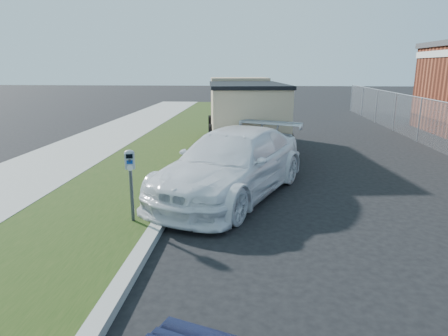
{
  "coord_description": "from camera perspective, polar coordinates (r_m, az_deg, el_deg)",
  "views": [
    {
      "loc": [
        -0.8,
        -6.96,
        3.03
      ],
      "look_at": [
        -1.4,
        1.0,
        1.0
      ],
      "focal_mm": 32.0,
      "sensor_mm": 36.0,
      "label": 1
    }
  ],
  "objects": [
    {
      "name": "ground",
      "position": [
        7.63,
        10.1,
        -9.36
      ],
      "size": [
        120.0,
        120.0,
        0.0
      ],
      "primitive_type": "plane",
      "color": "black",
      "rests_on": "ground"
    },
    {
      "name": "streetside",
      "position": [
        10.57,
        -22.73,
        -3.15
      ],
      "size": [
        6.12,
        50.0,
        0.15
      ],
      "color": "gray",
      "rests_on": "ground"
    },
    {
      "name": "parking_meter",
      "position": [
        7.71,
        -13.24,
        -0.28
      ],
      "size": [
        0.22,
        0.17,
        1.4
      ],
      "rotation": [
        0.0,
        0.0,
        0.26
      ],
      "color": "#3F4247",
      "rests_on": "ground"
    },
    {
      "name": "white_wagon",
      "position": [
        9.63,
        1.36,
        0.77
      ],
      "size": [
        4.13,
        5.81,
        1.56
      ],
      "primitive_type": "imported",
      "rotation": [
        0.0,
        0.0,
        -0.4
      ],
      "color": "white",
      "rests_on": "ground"
    },
    {
      "name": "dump_truck",
      "position": [
        15.4,
        2.78,
        8.37
      ],
      "size": [
        3.3,
        6.84,
        2.58
      ],
      "rotation": [
        0.0,
        0.0,
        0.12
      ],
      "color": "black",
      "rests_on": "ground"
    }
  ]
}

